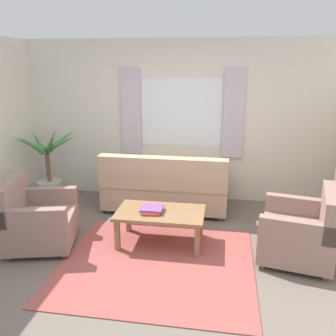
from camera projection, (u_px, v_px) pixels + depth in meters
ground_plane at (157, 264)px, 4.11m from camera, size 6.24×6.24×0.00m
wall_back at (182, 121)px, 5.87m from camera, size 5.32×0.12×2.60m
window_with_curtains at (181, 113)px, 5.75m from camera, size 1.98×0.07×1.40m
area_rug at (157, 264)px, 4.11m from camera, size 2.20×1.95×0.01m
couch at (165, 188)px, 5.52m from camera, size 1.90×0.82×0.92m
armchair_left at (35, 219)px, 4.45m from camera, size 1.00×1.01×0.88m
armchair_right at (303, 232)px, 4.12m from camera, size 0.97×0.99×0.88m
coffee_table at (160, 216)px, 4.49m from camera, size 1.10×0.64×0.44m
book_stack_on_table at (152, 209)px, 4.45m from camera, size 0.28×0.32×0.06m
potted_plant at (49, 171)px, 5.90m from camera, size 0.99×1.01×1.25m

